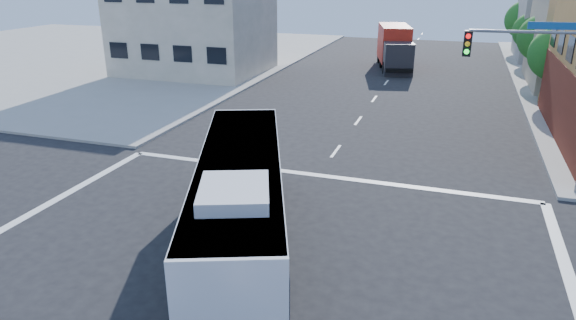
% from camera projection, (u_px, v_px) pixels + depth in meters
% --- Properties ---
extents(ground, '(120.00, 120.00, 0.00)m').
position_uv_depth(ground, '(233.00, 291.00, 15.05)').
color(ground, black).
rests_on(ground, ground).
extents(sidewalk_nw, '(50.00, 50.00, 0.15)m').
position_uv_depth(sidewalk_nw, '(73.00, 54.00, 56.49)').
color(sidewalk_nw, gray).
rests_on(sidewalk_nw, ground).
extents(building_west, '(12.06, 10.06, 8.00)m').
position_uv_depth(building_west, '(194.00, 27.00, 45.33)').
color(building_west, beige).
rests_on(building_west, ground).
extents(signal_mast_ne, '(7.91, 1.13, 8.07)m').
position_uv_depth(signal_mast_ne, '(552.00, 75.00, 20.06)').
color(signal_mast_ne, slate).
rests_on(signal_mast_ne, ground).
extents(street_tree_a, '(3.60, 3.60, 5.53)m').
position_uv_depth(street_tree_a, '(558.00, 51.00, 35.09)').
color(street_tree_a, '#392114').
rests_on(street_tree_a, ground).
extents(street_tree_b, '(3.80, 3.80, 5.79)m').
position_uv_depth(street_tree_b, '(543.00, 35.00, 42.14)').
color(street_tree_b, '#392114').
rests_on(street_tree_b, ground).
extents(street_tree_c, '(3.40, 3.40, 5.29)m').
position_uv_depth(street_tree_c, '(532.00, 29.00, 49.35)').
color(street_tree_c, '#392114').
rests_on(street_tree_c, ground).
extents(street_tree_d, '(4.00, 4.00, 6.03)m').
position_uv_depth(street_tree_d, '(525.00, 17.00, 56.32)').
color(street_tree_d, '#392114').
rests_on(street_tree_d, ground).
extents(transit_bus, '(6.80, 12.28, 3.60)m').
position_uv_depth(transit_bus, '(241.00, 201.00, 16.75)').
color(transit_bus, black).
rests_on(transit_bus, ground).
extents(box_truck, '(4.43, 8.97, 3.88)m').
position_uv_depth(box_truck, '(395.00, 48.00, 48.07)').
color(box_truck, '#25252B').
rests_on(box_truck, ground).
extents(parked_car, '(1.75, 4.09, 1.38)m').
position_uv_depth(parked_car, '(555.00, 101.00, 33.93)').
color(parked_car, tan).
rests_on(parked_car, ground).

